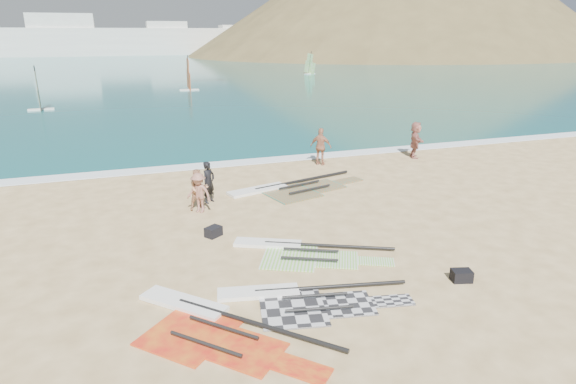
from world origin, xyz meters
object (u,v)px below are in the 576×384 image
object	(u,v)px
rig_green	(297,251)
beachgoer_mid	(199,193)
beachgoer_back	(321,147)
gear_bag_near	(213,232)
rig_red	(209,324)
beachgoer_right	(415,140)
beachgoer_left	(199,189)
rig_orange	(289,188)
rig_grey	(298,299)
person_wetsuit	(209,182)
gear_bag_far	(462,276)

from	to	relation	value
rig_green	beachgoer_mid	size ratio (longest dim) A/B	3.06
rig_green	beachgoer_back	bearing A→B (deg)	89.17
rig_green	gear_bag_near	bearing A→B (deg)	162.08
rig_red	beachgoer_right	bearing A→B (deg)	88.06
beachgoer_back	beachgoer_right	xyz separation A→B (m)	(5.56, -0.23, 0.03)
rig_green	beachgoer_right	xyz separation A→B (m)	(10.37, 9.44, 0.96)
beachgoer_mid	beachgoer_left	bearing A→B (deg)	123.00
rig_orange	beachgoer_mid	world-z (taller)	beachgoer_mid
beachgoer_left	rig_orange	bearing A→B (deg)	2.04
rig_green	gear_bag_near	size ratio (longest dim) A/B	9.07
rig_grey	gear_bag_near	world-z (taller)	gear_bag_near
rig_orange	person_wetsuit	bearing A→B (deg)	173.78
rig_grey	rig_red	xyz separation A→B (m)	(-2.40, -0.39, 0.00)
rig_green	rig_grey	bearing A→B (deg)	-83.97
rig_grey	gear_bag_near	distance (m)	5.04
rig_grey	person_wetsuit	world-z (taller)	person_wetsuit
person_wetsuit	beachgoer_back	distance (m)	7.70
gear_bag_near	person_wetsuit	size ratio (longest dim) A/B	0.31
person_wetsuit	beachgoer_right	world-z (taller)	beachgoer_right
rig_grey	rig_green	size ratio (longest dim) A/B	1.06
gear_bag_far	beachgoer_back	distance (m)	12.94
rig_red	beachgoer_right	distance (m)	18.62
person_wetsuit	rig_orange	bearing A→B (deg)	-30.89
gear_bag_far	beachgoer_mid	size ratio (longest dim) A/B	0.34
rig_red	gear_bag_near	distance (m)	5.37
rig_red	gear_bag_near	world-z (taller)	gear_bag_near
rig_orange	gear_bag_far	size ratio (longest dim) A/B	12.06
rig_green	gear_bag_far	size ratio (longest dim) A/B	8.86
rig_green	gear_bag_far	xyz separation A→B (m)	(3.73, -3.20, 0.11)
beachgoer_mid	beachgoer_back	world-z (taller)	beachgoer_back
rig_red	rig_orange	bearing A→B (deg)	106.41
person_wetsuit	beachgoer_left	world-z (taller)	person_wetsuit
gear_bag_near	beachgoer_mid	bearing A→B (deg)	91.60
gear_bag_far	rig_grey	bearing A→B (deg)	173.96
person_wetsuit	beachgoer_mid	world-z (taller)	person_wetsuit
gear_bag_near	beachgoer_back	xyz separation A→B (m)	(7.09, 7.51, 0.81)
rig_red	person_wetsuit	bearing A→B (deg)	125.44
beachgoer_back	beachgoer_left	bearing A→B (deg)	74.43
rig_red	beachgoer_left	size ratio (longest dim) A/B	3.09
gear_bag_far	beachgoer_right	bearing A→B (deg)	62.29
gear_bag_near	rig_red	bearing A→B (deg)	-101.71
rig_orange	beachgoer_left	xyz separation A→B (m)	(-4.16, -1.23, 0.76)
rig_red	beachgoer_left	xyz separation A→B (m)	(1.07, 8.10, 0.76)
rig_green	beachgoer_back	distance (m)	10.84
rig_orange	beachgoer_right	xyz separation A→B (m)	(8.51, 3.21, 0.95)
rig_green	rig_red	xyz separation A→B (m)	(-3.36, -3.10, 0.00)
beachgoer_left	beachgoer_mid	distance (m)	0.34
rig_green	person_wetsuit	size ratio (longest dim) A/B	2.81
rig_grey	beachgoer_mid	world-z (taller)	beachgoer_mid
rig_red	beachgoer_back	xyz separation A→B (m)	(8.18, 12.77, 0.93)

